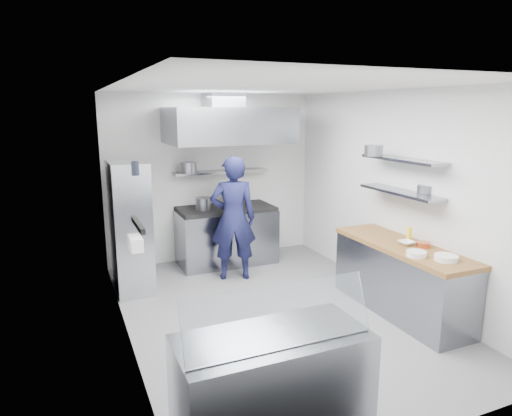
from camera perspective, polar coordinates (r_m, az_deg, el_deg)
name	(u,v)px	position (r m, az deg, el deg)	size (l,w,h in m)	color
floor	(274,312)	(5.99, 2.32, -12.92)	(5.00, 5.00, 0.00)	slate
ceiling	(277,87)	(5.43, 2.58, 14.93)	(5.00, 5.00, 0.00)	silver
wall_back	(212,178)	(7.83, -5.50, 3.78)	(3.60, 0.02, 2.80)	white
wall_front	(425,271)	(3.54, 20.38, -7.42)	(3.60, 0.02, 2.80)	white
wall_left	(123,219)	(5.05, -16.33, -1.37)	(5.00, 0.02, 2.80)	white
wall_right	(394,195)	(6.51, 16.89, 1.58)	(5.00, 0.02, 2.80)	white
gas_range	(226,237)	(7.69, -3.73, -3.59)	(1.60, 0.80, 0.90)	gray
cooktop	(226,209)	(7.58, -3.78, -0.09)	(1.57, 0.78, 0.06)	black
stock_pot_left	(204,204)	(7.38, -6.58, 0.55)	(0.25, 0.25, 0.20)	slate
stock_pot_mid	(235,198)	(7.69, -2.70, 1.24)	(0.35, 0.35, 0.24)	slate
over_range_shelf	(221,172)	(7.70, -4.44, 4.55)	(1.60, 0.30, 0.04)	gray
shelf_pot_a	(189,168)	(7.40, -8.43, 5.01)	(0.25, 0.25, 0.18)	slate
extractor_hood	(228,125)	(7.24, -3.46, 10.28)	(1.90, 1.15, 0.55)	gray
hood_duct	(223,101)	(7.45, -4.10, 13.25)	(0.55, 0.55, 0.24)	slate
red_firebox	(138,182)	(7.49, -14.51, 3.21)	(0.22, 0.10, 0.26)	red
chef	(233,218)	(6.86, -2.86, -1.29)	(0.69, 0.45, 1.88)	#13153A
wire_rack	(130,226)	(6.69, -15.46, -2.23)	(0.50, 0.90, 1.85)	silver
rack_bin_a	(137,245)	(6.21, -14.71, -4.48)	(0.16, 0.20, 0.18)	white
rack_bin_b	(131,204)	(6.35, -15.32, 0.50)	(0.15, 0.19, 0.17)	yellow
rack_jar	(135,168)	(6.09, -14.86, 4.81)	(0.10, 0.10, 0.18)	black
knife_strip	(138,225)	(4.15, -14.54, -2.03)	(0.04, 0.55, 0.05)	black
prep_counter_base	(401,281)	(6.13, 17.62, -8.65)	(0.62, 2.00, 0.84)	gray
prep_counter_top	(403,247)	(5.99, 17.89, -4.61)	(0.65, 2.04, 0.06)	olive
plate_stack_a	(446,258)	(5.51, 22.67, -5.77)	(0.26, 0.26, 0.06)	white
plate_stack_b	(416,254)	(5.54, 19.40, -5.41)	(0.23, 0.23, 0.06)	white
copper_pan	(423,244)	(5.94, 20.19, -4.30)	(0.18, 0.18, 0.06)	#CA6339
squeeze_bottle	(409,234)	(6.11, 18.59, -3.15)	(0.06, 0.06, 0.18)	yellow
mixing_bowl	(406,243)	(5.97, 18.27, -4.16)	(0.19, 0.19, 0.05)	white
wall_shelf_lower	(400,192)	(6.17, 17.58, 1.91)	(0.30, 1.30, 0.04)	gray
wall_shelf_upper	(402,160)	(6.11, 17.84, 5.79)	(0.30, 1.30, 0.04)	gray
shelf_pot_c	(426,189)	(6.06, 20.44, 2.22)	(0.20, 0.20, 0.10)	slate
shelf_pot_d	(374,151)	(6.26, 14.50, 6.96)	(0.24, 0.24, 0.14)	slate
display_case	(272,386)	(3.83, 2.04, -21.33)	(1.50, 0.70, 0.85)	gray
display_glass	(280,316)	(3.42, 3.00, -13.30)	(1.47, 0.02, 0.45)	silver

